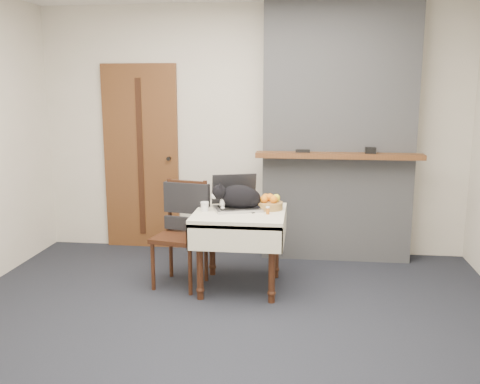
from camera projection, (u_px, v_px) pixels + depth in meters
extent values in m
plane|color=black|center=(223.00, 329.00, 3.95)|extent=(4.50, 4.50, 0.00)
cube|color=beige|center=(251.00, 131.00, 5.64)|extent=(4.50, 0.02, 2.60)
cube|color=brown|center=(141.00, 157.00, 5.82)|extent=(0.82, 0.05, 2.00)
cube|color=#321C0D|center=(140.00, 158.00, 5.79)|extent=(0.06, 0.01, 1.70)
cylinder|color=black|center=(169.00, 159.00, 5.74)|extent=(0.04, 0.06, 0.04)
cube|color=gray|center=(338.00, 133.00, 5.39)|extent=(1.50, 0.30, 2.60)
cube|color=brown|center=(339.00, 156.00, 5.20)|extent=(1.62, 0.18, 0.05)
cube|color=black|center=(303.00, 151.00, 5.23)|extent=(0.14, 0.04, 0.03)
cube|color=black|center=(371.00, 150.00, 5.15)|extent=(0.10, 0.07, 0.06)
cylinder|color=#321C0D|center=(200.00, 263.00, 4.45)|extent=(0.06, 0.06, 0.64)
sphere|color=#321C0D|center=(200.00, 290.00, 4.49)|extent=(0.07, 0.07, 0.07)
cylinder|color=#321C0D|center=(272.00, 266.00, 4.38)|extent=(0.06, 0.06, 0.64)
sphere|color=#321C0D|center=(271.00, 293.00, 4.42)|extent=(0.07, 0.07, 0.07)
cylinder|color=#321C0D|center=(212.00, 242.00, 5.03)|extent=(0.06, 0.06, 0.64)
sphere|color=#321C0D|center=(212.00, 266.00, 5.08)|extent=(0.07, 0.07, 0.07)
cylinder|color=#321C0D|center=(276.00, 244.00, 4.96)|extent=(0.06, 0.06, 0.64)
sphere|color=#321C0D|center=(276.00, 269.00, 5.01)|extent=(0.07, 0.07, 0.07)
cube|color=beige|center=(240.00, 214.00, 4.64)|extent=(0.78, 0.78, 0.06)
cube|color=beige|center=(234.00, 239.00, 4.28)|extent=(0.78, 0.01, 0.22)
cube|color=beige|center=(245.00, 216.00, 5.03)|extent=(0.78, 0.01, 0.22)
cube|color=beige|center=(197.00, 225.00, 4.70)|extent=(0.01, 0.78, 0.22)
cube|color=beige|center=(284.00, 228.00, 4.61)|extent=(0.01, 0.78, 0.22)
cube|color=#B7B7BC|center=(238.00, 209.00, 4.67)|extent=(0.47, 0.39, 0.02)
cube|color=black|center=(238.00, 207.00, 4.66)|extent=(0.37, 0.29, 0.00)
cube|color=black|center=(234.00, 189.00, 4.80)|extent=(0.40, 0.20, 0.27)
cube|color=#ABC5FB|center=(234.00, 189.00, 4.79)|extent=(0.37, 0.17, 0.25)
ellipsoid|color=black|center=(239.00, 197.00, 4.67)|extent=(0.39, 0.29, 0.22)
ellipsoid|color=black|center=(251.00, 199.00, 4.69)|extent=(0.23, 0.24, 0.18)
sphere|color=black|center=(219.00, 192.00, 4.63)|extent=(0.16, 0.16, 0.13)
ellipsoid|color=white|center=(214.00, 196.00, 4.63)|extent=(0.07, 0.08, 0.06)
ellipsoid|color=white|center=(223.00, 203.00, 4.65)|extent=(0.07, 0.09, 0.09)
cone|color=black|center=(221.00, 186.00, 4.58)|extent=(0.05, 0.06, 0.05)
cone|color=black|center=(220.00, 184.00, 4.65)|extent=(0.05, 0.06, 0.05)
cylinder|color=black|center=(260.00, 208.00, 4.64)|extent=(0.19, 0.05, 0.04)
sphere|color=white|center=(223.00, 209.00, 4.62)|extent=(0.04, 0.04, 0.04)
sphere|color=white|center=(222.00, 207.00, 4.70)|extent=(0.04, 0.04, 0.04)
cylinder|color=silver|center=(205.00, 206.00, 4.63)|extent=(0.07, 0.07, 0.08)
cylinder|color=#B35C16|center=(268.00, 211.00, 4.52)|extent=(0.03, 0.03, 0.05)
cylinder|color=white|center=(268.00, 207.00, 4.51)|extent=(0.03, 0.03, 0.01)
cylinder|color=#A28041|center=(270.00, 206.00, 4.70)|extent=(0.23, 0.23, 0.06)
sphere|color=orange|center=(264.00, 199.00, 4.66)|extent=(0.07, 0.07, 0.07)
sphere|color=orange|center=(274.00, 199.00, 4.64)|extent=(0.07, 0.07, 0.07)
sphere|color=orange|center=(270.00, 197.00, 4.73)|extent=(0.07, 0.07, 0.07)
sphere|color=yellow|center=(276.00, 198.00, 4.71)|extent=(0.07, 0.07, 0.07)
sphere|color=orange|center=(266.00, 197.00, 4.73)|extent=(0.07, 0.07, 0.07)
cube|color=black|center=(263.00, 210.00, 4.67)|extent=(0.13, 0.09, 0.01)
cube|color=#321C0D|center=(180.00, 238.00, 4.74)|extent=(0.49, 0.49, 0.04)
cylinder|color=#321C0D|center=(153.00, 266.00, 4.67)|extent=(0.04, 0.04, 0.44)
cylinder|color=#321C0D|center=(190.00, 270.00, 4.56)|extent=(0.04, 0.04, 0.44)
cylinder|color=#321C0D|center=(171.00, 254.00, 5.00)|extent=(0.04, 0.04, 0.44)
cylinder|color=#321C0D|center=(206.00, 258.00, 4.89)|extent=(0.04, 0.04, 0.44)
cylinder|color=#321C0D|center=(170.00, 205.00, 4.91)|extent=(0.04, 0.04, 0.49)
cylinder|color=#321C0D|center=(205.00, 208.00, 4.80)|extent=(0.04, 0.04, 0.49)
cube|color=#321C0D|center=(187.00, 196.00, 4.83)|extent=(0.35, 0.10, 0.28)
cube|color=black|center=(187.00, 198.00, 4.83)|extent=(0.44, 0.15, 0.28)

